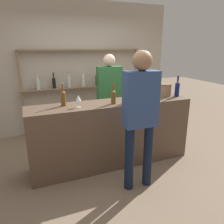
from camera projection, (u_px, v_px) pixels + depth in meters
name	position (u px, v px, depth m)	size (l,w,h in m)	color
ground_plane	(112.00, 162.00, 3.67)	(16.00, 16.00, 0.00)	#7A6651
bar_counter	(112.00, 134.00, 3.52)	(2.57, 0.54, 1.04)	brown
back_wall	(81.00, 68.00, 4.91)	(4.17, 0.12, 2.80)	#B2A899
back_shelf	(83.00, 77.00, 4.81)	(2.62, 0.18, 1.81)	#897056
counter_bottle_0	(177.00, 88.00, 3.72)	(0.08, 0.08, 0.36)	#0F1956
counter_bottle_1	(63.00, 97.00, 3.14)	(0.07, 0.07, 0.33)	brown
counter_bottle_2	(127.00, 96.00, 3.24)	(0.08, 0.08, 0.31)	silver
counter_bottle_3	(113.00, 96.00, 3.25)	(0.07, 0.07, 0.31)	brown
counter_bottle_4	(130.00, 94.00, 3.34)	(0.07, 0.07, 0.34)	#0F1956
wine_glass	(78.00, 98.00, 3.06)	(0.08, 0.08, 0.17)	silver
ice_bucket	(165.00, 90.00, 3.75)	(0.22, 0.22, 0.21)	#846647
cork_jar	(137.00, 95.00, 3.58)	(0.12, 0.12, 0.12)	silver
server_behind_counter	(109.00, 92.00, 4.27)	(0.48, 0.24, 1.73)	black
customer_center	(140.00, 111.00, 2.74)	(0.44, 0.24, 1.83)	#121C33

